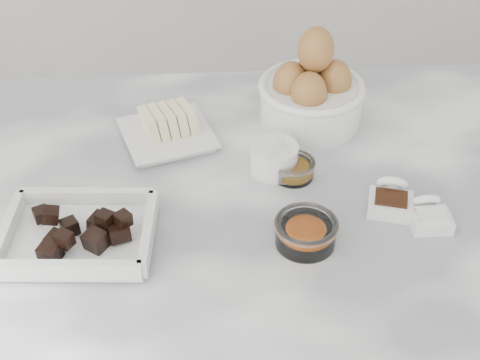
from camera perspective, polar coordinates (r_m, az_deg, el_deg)
The scene contains 9 objects.
marble_slab at distance 0.95m, azimuth -1.10°, elevation -4.02°, with size 1.20×0.80×0.04m, color white.
chocolate_dish at distance 0.90m, azimuth -13.66°, elevation -4.23°, with size 0.21×0.16×0.05m.
butter_plate at distance 1.07m, azimuth -6.40°, elevation 4.40°, with size 0.17×0.17×0.06m.
sugar_ramekin at distance 1.00m, azimuth 2.91°, elevation 1.98°, with size 0.07×0.07×0.04m.
egg_bowl at distance 1.10m, azimuth 6.11°, elevation 7.50°, with size 0.17×0.17×0.17m.
honey_bowl at distance 1.00m, azimuth 4.57°, elevation 1.02°, with size 0.07×0.07×0.03m.
zest_bowl at distance 0.88m, azimuth 5.64°, elevation -4.38°, with size 0.09×0.09×0.04m.
vanilla_spoon at distance 0.96m, azimuth 12.73°, elevation -1.60°, with size 0.07×0.09×0.05m.
salt_spoon at distance 0.95m, azimuth 15.85°, elevation -2.91°, with size 0.05×0.07×0.04m.
Camera 1 is at (-0.02, -0.69, 1.56)m, focal length 50.00 mm.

